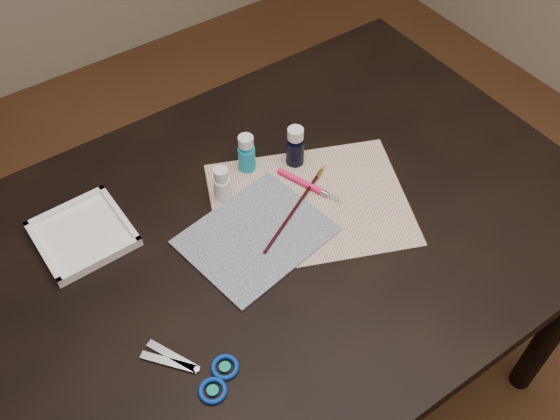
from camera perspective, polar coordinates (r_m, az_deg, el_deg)
ground at (r=1.91m, az=0.00°, el=-15.82°), size 3.50×3.50×0.02m
table at (r=1.57m, az=0.00°, el=-10.04°), size 1.30×0.90×0.75m
paper at (r=1.30m, az=2.72°, el=0.62°), size 0.49×0.44×0.00m
canvas at (r=1.24m, az=-2.19°, el=-2.34°), size 0.30×0.26×0.00m
paint_bottle_white at (r=1.28m, az=-5.34°, el=2.39°), size 0.04×0.04×0.08m
paint_bottle_cyan at (r=1.33m, az=-3.09°, el=5.22°), size 0.05×0.05×0.09m
paint_bottle_navy at (r=1.34m, az=1.40°, el=5.85°), size 0.05×0.05×0.10m
paintbrush at (r=1.28m, az=1.57°, el=0.41°), size 0.25×0.13×0.01m
craft_knife at (r=1.32m, az=2.81°, el=2.18°), size 0.07×0.16×0.01m
scissors at (r=1.10m, az=-8.56°, el=-14.23°), size 0.19×0.20×0.01m
palette_tray at (r=1.29m, az=-17.59°, el=-2.09°), size 0.18×0.18×0.02m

